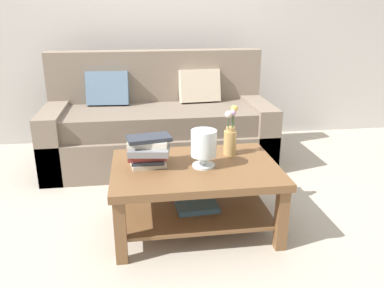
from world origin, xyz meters
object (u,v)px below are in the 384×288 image
(book_stack_main, at_px, (148,151))
(glass_hurricane_vase, at_px, (204,145))
(coffee_table, at_px, (195,183))
(flower_pitcher, at_px, (230,135))
(couch, at_px, (159,126))

(book_stack_main, height_order, glass_hurricane_vase, glass_hurricane_vase)
(coffee_table, bearing_deg, flower_pitcher, 32.81)
(couch, distance_m, book_stack_main, 1.27)
(glass_hurricane_vase, bearing_deg, couch, 99.29)
(couch, xyz_separation_m, book_stack_main, (-0.14, -1.25, 0.20))
(couch, relative_size, coffee_table, 1.92)
(couch, relative_size, glass_hurricane_vase, 8.49)
(couch, height_order, flower_pitcher, couch)
(couch, xyz_separation_m, glass_hurricane_vase, (0.22, -1.32, 0.25))
(flower_pitcher, bearing_deg, book_stack_main, -167.64)
(book_stack_main, distance_m, glass_hurricane_vase, 0.37)
(couch, relative_size, flower_pitcher, 5.92)
(couch, xyz_separation_m, flower_pitcher, (0.44, -1.12, 0.25))
(book_stack_main, bearing_deg, coffee_table, -9.41)
(flower_pitcher, bearing_deg, glass_hurricane_vase, -138.38)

